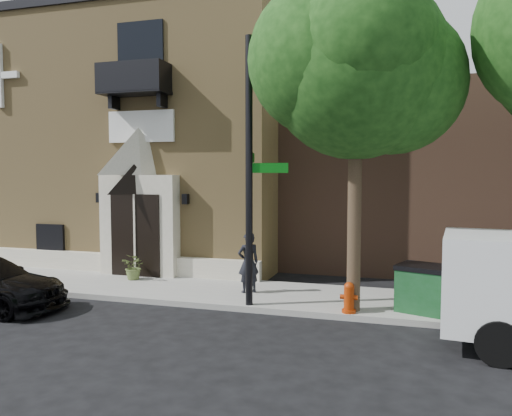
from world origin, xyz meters
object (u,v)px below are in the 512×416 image
at_px(street_sign, 250,172).
at_px(fire_hydrant, 349,298).
at_px(pedestrian_near, 248,262).
at_px(dumpster, 435,289).

xyz_separation_m(street_sign, fire_hydrant, (2.43, -0.02, -2.94)).
distance_m(fire_hydrant, pedestrian_near, 3.14).
bearing_deg(dumpster, street_sign, -153.76).
relative_size(fire_hydrant, dumpster, 0.38).
height_order(street_sign, dumpster, street_sign).
height_order(street_sign, fire_hydrant, street_sign).
bearing_deg(fire_hydrant, street_sign, 179.45).
xyz_separation_m(dumpster, pedestrian_near, (-4.78, 0.70, 0.27)).
xyz_separation_m(fire_hydrant, dumpster, (1.93, 0.53, 0.20)).
height_order(street_sign, pedestrian_near, street_sign).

